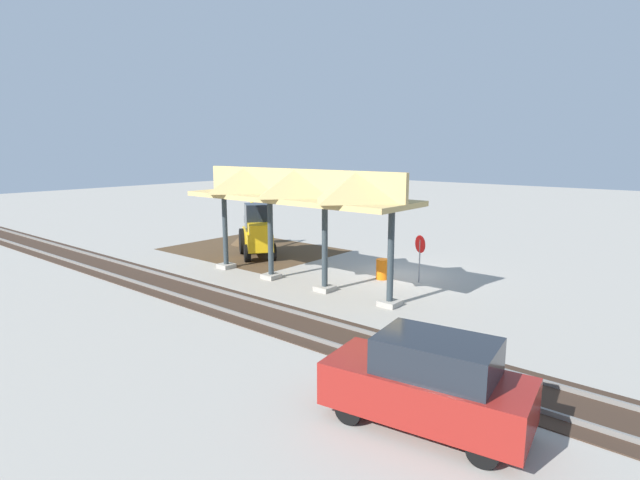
% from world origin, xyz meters
% --- Properties ---
extents(ground_plane, '(120.00, 120.00, 0.00)m').
position_xyz_m(ground_plane, '(0.00, 0.00, 0.00)').
color(ground_plane, '#9E998E').
extents(dirt_work_zone, '(9.09, 7.00, 0.01)m').
position_xyz_m(dirt_work_zone, '(9.46, 0.38, 0.00)').
color(dirt_work_zone, '#4C3823').
rests_on(dirt_work_zone, ground).
extents(platform_canopy, '(10.46, 3.20, 4.90)m').
position_xyz_m(platform_canopy, '(2.59, 4.14, 4.14)').
color(platform_canopy, '#9E998E').
rests_on(platform_canopy, ground).
extents(rail_tracks, '(60.00, 2.58, 0.15)m').
position_xyz_m(rail_tracks, '(0.00, 7.80, 0.03)').
color(rail_tracks, slate).
rests_on(rail_tracks, ground).
extents(stop_sign, '(0.68, 0.40, 2.06)m').
position_xyz_m(stop_sign, '(-1.25, 0.49, 1.47)').
color(stop_sign, gray).
rests_on(stop_sign, ground).
extents(backhoe, '(4.75, 3.97, 2.82)m').
position_xyz_m(backhoe, '(8.03, 1.33, 1.27)').
color(backhoe, '#EAB214').
rests_on(backhoe, ground).
extents(dirt_mound, '(4.00, 4.00, 1.72)m').
position_xyz_m(dirt_mound, '(11.01, -0.65, 0.00)').
color(dirt_mound, '#4C3823').
rests_on(dirt_mound, ground).
extents(distant_parked_car, '(4.40, 2.32, 1.98)m').
position_xyz_m(distant_parked_car, '(-6.96, 10.58, 0.98)').
color(distant_parked_car, maroon).
rests_on(distant_parked_car, ground).
extents(traffic_barrel, '(0.56, 0.56, 0.90)m').
position_xyz_m(traffic_barrel, '(0.26, 1.07, 0.45)').
color(traffic_barrel, orange).
rests_on(traffic_barrel, ground).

